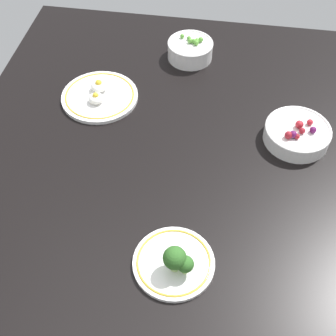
{
  "coord_description": "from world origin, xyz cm",
  "views": [
    {
      "loc": [
        -71.7,
        -11.29,
        93.26
      ],
      "look_at": [
        0.0,
        0.0,
        6.0
      ],
      "focal_mm": 48.95,
      "sensor_mm": 36.0,
      "label": 1
    }
  ],
  "objects_px": {
    "plate_eggs": "(99,96)",
    "bowl_berries": "(297,133)",
    "bowl_peas": "(190,49)",
    "plate_broccoli": "(175,262)"
  },
  "relations": [
    {
      "from": "plate_broccoli",
      "to": "bowl_peas",
      "type": "relative_size",
      "value": 1.25
    },
    {
      "from": "plate_eggs",
      "to": "bowl_peas",
      "type": "xyz_separation_m",
      "value": [
        0.23,
        -0.23,
        0.02
      ]
    },
    {
      "from": "plate_broccoli",
      "to": "bowl_peas",
      "type": "height_order",
      "value": "plate_broccoli"
    },
    {
      "from": "bowl_peas",
      "to": "bowl_berries",
      "type": "bearing_deg",
      "value": -134.03
    },
    {
      "from": "plate_eggs",
      "to": "bowl_peas",
      "type": "height_order",
      "value": "bowl_peas"
    },
    {
      "from": "plate_eggs",
      "to": "bowl_peas",
      "type": "relative_size",
      "value": 1.56
    },
    {
      "from": "plate_eggs",
      "to": "bowl_berries",
      "type": "height_order",
      "value": "bowl_berries"
    },
    {
      "from": "bowl_berries",
      "to": "plate_broccoli",
      "type": "height_order",
      "value": "plate_broccoli"
    },
    {
      "from": "bowl_berries",
      "to": "bowl_peas",
      "type": "xyz_separation_m",
      "value": [
        0.31,
        0.32,
        0.01
      ]
    },
    {
      "from": "plate_broccoli",
      "to": "bowl_peas",
      "type": "bearing_deg",
      "value": 4.66
    }
  ]
}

